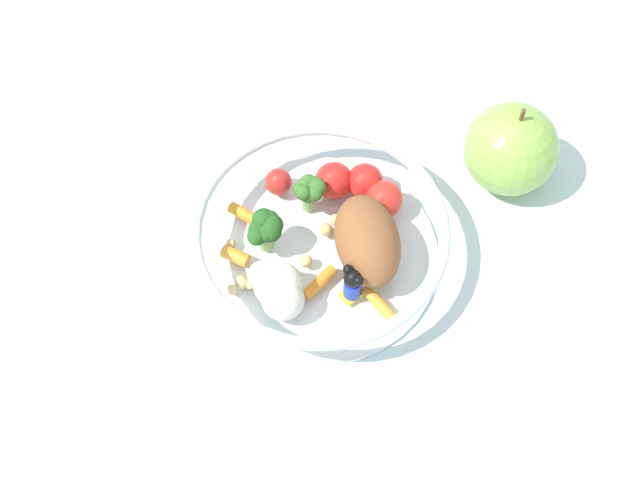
% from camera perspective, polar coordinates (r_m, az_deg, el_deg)
% --- Properties ---
extents(ground_plane, '(2.40, 2.40, 0.00)m').
position_cam_1_polar(ground_plane, '(0.71, -0.15, -0.54)').
color(ground_plane, silver).
extents(food_container, '(0.21, 0.21, 0.06)m').
position_cam_1_polar(food_container, '(0.68, 0.20, -0.03)').
color(food_container, white).
rests_on(food_container, ground_plane).
extents(loose_apple, '(0.08, 0.08, 0.09)m').
position_cam_1_polar(loose_apple, '(0.73, 13.17, 6.19)').
color(loose_apple, '#8CB74C').
rests_on(loose_apple, ground_plane).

